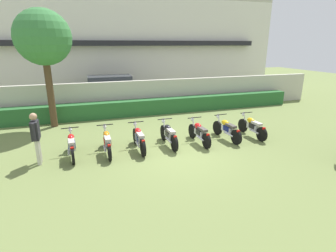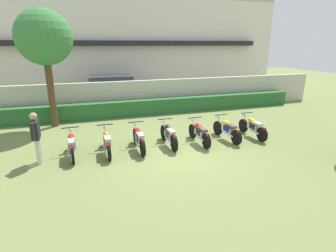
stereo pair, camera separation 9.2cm
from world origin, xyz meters
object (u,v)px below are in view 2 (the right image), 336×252
parked_car (114,90)px  motorcycle_in_row_5 (227,129)px  motorcycle_in_row_0 (72,145)px  motorcycle_in_row_6 (253,127)px  tree_near_inspector (44,38)px  motorcycle_in_row_2 (139,138)px  inspector_person (36,134)px  motorcycle_in_row_4 (199,133)px  motorcycle_in_row_3 (169,134)px  motorcycle_in_row_1 (107,142)px

parked_car → motorcycle_in_row_5: parked_car is taller
motorcycle_in_row_0 → motorcycle_in_row_6: (7.30, -0.12, -0.01)m
tree_near_inspector → motorcycle_in_row_5: bearing=-31.3°
motorcycle_in_row_2 → motorcycle_in_row_5: motorcycle_in_row_2 is taller
motorcycle_in_row_5 → inspector_person: (-7.12, -0.09, 0.59)m
motorcycle_in_row_2 → motorcycle_in_row_4: size_ratio=1.02×
motorcycle_in_row_2 → motorcycle_in_row_5: (3.71, -0.02, -0.01)m
motorcycle_in_row_4 → motorcycle_in_row_3: bearing=82.4°
motorcycle_in_row_1 → motorcycle_in_row_5: bearing=-90.5°
parked_car → inspector_person: size_ratio=2.63×
motorcycle_in_row_1 → motorcycle_in_row_2: motorcycle_in_row_2 is taller
motorcycle_in_row_6 → tree_near_inspector: bearing=61.1°
parked_car → motorcycle_in_row_4: size_ratio=2.44×
motorcycle_in_row_1 → parked_car: bearing=-8.6°
tree_near_inspector → motorcycle_in_row_4: size_ratio=2.85×
motorcycle_in_row_1 → motorcycle_in_row_0: bearing=87.8°
motorcycle_in_row_0 → motorcycle_in_row_1: (1.21, -0.05, -0.01)m
motorcycle_in_row_1 → motorcycle_in_row_5: 4.87m
motorcycle_in_row_0 → motorcycle_in_row_2: 2.37m
tree_near_inspector → motorcycle_in_row_4: (5.69, -4.29, -3.61)m
motorcycle_in_row_0 → motorcycle_in_row_4: (4.81, -0.14, -0.01)m
motorcycle_in_row_3 → motorcycle_in_row_6: (3.74, -0.11, -0.01)m
motorcycle_in_row_4 → parked_car: bearing=14.3°
motorcycle_in_row_5 → motorcycle_in_row_6: size_ratio=1.02×
motorcycle_in_row_0 → motorcycle_in_row_6: motorcycle_in_row_0 is taller
motorcycle_in_row_1 → inspector_person: 2.32m
motorcycle_in_row_2 → motorcycle_in_row_0: bearing=88.1°
motorcycle_in_row_0 → motorcycle_in_row_6: 7.31m
parked_car → motorcycle_in_row_0: (-2.44, -8.12, -0.48)m
motorcycle_in_row_5 → motorcycle_in_row_6: motorcycle_in_row_5 is taller
motorcycle_in_row_4 → motorcycle_in_row_6: motorcycle_in_row_4 is taller
motorcycle_in_row_6 → motorcycle_in_row_3: bearing=87.0°
motorcycle_in_row_2 → motorcycle_in_row_4: (2.44, -0.07, -0.01)m
motorcycle_in_row_3 → inspector_person: (-4.61, -0.18, 0.58)m
motorcycle_in_row_0 → motorcycle_in_row_3: motorcycle_in_row_3 is taller
motorcycle_in_row_0 → motorcycle_in_row_4: size_ratio=0.98×
motorcycle_in_row_2 → motorcycle_in_row_6: bearing=-90.7°
motorcycle_in_row_5 → motorcycle_in_row_6: (1.23, -0.02, -0.00)m
motorcycle_in_row_4 → motorcycle_in_row_1: bearing=86.9°
parked_car → motorcycle_in_row_6: 9.57m
motorcycle_in_row_4 → motorcycle_in_row_5: bearing=-89.6°
parked_car → motorcycle_in_row_3: (1.12, -8.13, -0.48)m
motorcycle_in_row_4 → motorcycle_in_row_6: size_ratio=0.98×
motorcycle_in_row_1 → motorcycle_in_row_4: 3.60m
motorcycle_in_row_1 → motorcycle_in_row_5: motorcycle_in_row_5 is taller
motorcycle_in_row_2 → motorcycle_in_row_3: size_ratio=1.00×
tree_near_inspector → motorcycle_in_row_6: bearing=-27.5°
tree_near_inspector → inspector_person: bearing=-92.0°
motorcycle_in_row_2 → motorcycle_in_row_3: bearing=-87.3°
motorcycle_in_row_0 → motorcycle_in_row_2: size_ratio=0.96×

